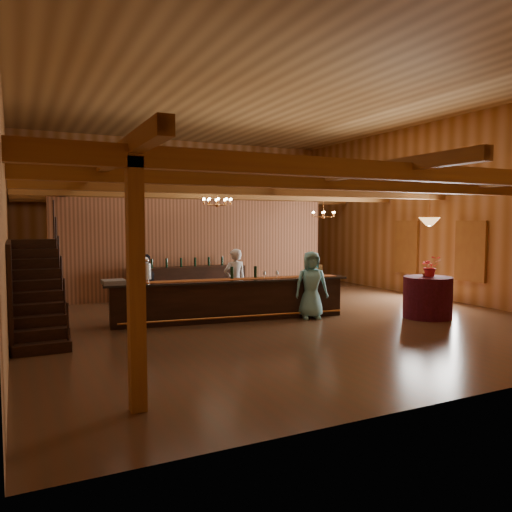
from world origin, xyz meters
name	(u,v)px	position (x,y,z in m)	size (l,w,h in m)	color
floor	(261,312)	(0.00, 0.00, 0.00)	(14.00, 14.00, 0.00)	#4E3421
ceiling	(261,101)	(0.00, 0.00, 5.50)	(14.00, 14.00, 0.00)	#A98046
wall_back	(180,212)	(0.00, 7.00, 2.75)	(12.00, 0.10, 5.50)	#AB7446
wall_front	(491,196)	(0.00, -7.00, 2.75)	(12.00, 0.10, 5.50)	#AB7446
wall_left	(5,205)	(-6.00, 0.00, 2.75)	(0.10, 14.00, 5.50)	#AB7446
wall_right	(431,210)	(6.00, 0.00, 2.75)	(0.10, 14.00, 5.50)	#AB7446
beam_grid	(253,190)	(0.00, 0.51, 3.24)	(11.90, 13.90, 0.39)	#986328
support_posts	(270,253)	(0.00, -0.50, 1.60)	(9.20, 10.20, 3.20)	#986328
partition_wall	(199,248)	(-0.50, 3.50, 1.55)	(9.00, 0.18, 3.10)	brown
window_right_front	(471,251)	(5.95, -1.60, 1.55)	(0.12, 1.05, 1.75)	white
window_right_back	(407,247)	(5.95, 1.00, 1.55)	(0.12, 1.05, 1.75)	white
staircase	(38,291)	(-5.45, -0.74, 1.00)	(1.00, 2.80, 2.00)	black
backroom_boxes	(186,273)	(-0.29, 5.50, 0.53)	(4.10, 0.60, 1.10)	black
tasting_bar	(230,299)	(-1.15, -0.64, 0.50)	(5.99, 1.53, 1.00)	black
beverage_dispenser	(145,270)	(-3.14, -0.32, 1.28)	(0.26, 0.26, 0.60)	silver
glass_rack_tray	(114,282)	(-3.86, -0.32, 1.04)	(0.50, 0.50, 0.10)	gray
raffle_drum	(316,270)	(1.10, -0.99, 1.17)	(0.34, 0.24, 0.30)	olive
bar_bottle_0	(232,273)	(-1.06, -0.53, 1.14)	(0.07, 0.07, 0.30)	black
bar_bottle_1	(232,273)	(-1.06, -0.53, 1.14)	(0.07, 0.07, 0.30)	black
bar_bottle_2	(255,272)	(-0.46, -0.61, 1.14)	(0.07, 0.07, 0.30)	black
backbar_shelf	(188,283)	(-1.03, 2.96, 0.50)	(3.57, 0.56, 1.01)	black
round_table	(428,297)	(3.39, -2.52, 0.51)	(1.19, 1.19, 1.03)	#480E22
chandelier_left	(217,201)	(-0.87, 0.91, 2.94)	(0.80, 0.80, 0.41)	#C27434
chandelier_right	(323,214)	(3.28, 1.98, 2.64)	(0.80, 0.80, 0.71)	#C27434
pendant_lamp	(429,221)	(3.39, -2.52, 2.40)	(0.52, 0.52, 0.90)	#C27434
bartender	(235,281)	(-0.66, 0.22, 0.84)	(0.62, 0.40, 1.69)	white
staff_second	(143,288)	(-3.13, 0.01, 0.81)	(0.79, 0.62, 1.63)	black
guest	(311,285)	(0.74, -1.32, 0.83)	(0.82, 0.53, 1.67)	#72C1C9
floor_plant	(286,271)	(2.92, 3.84, 0.61)	(0.67, 0.54, 1.21)	#38722E
table_flowers	(430,266)	(3.45, -2.54, 1.29)	(0.47, 0.40, 0.52)	red
table_vase	(426,270)	(3.40, -2.44, 1.19)	(0.16, 0.16, 0.32)	#C27434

